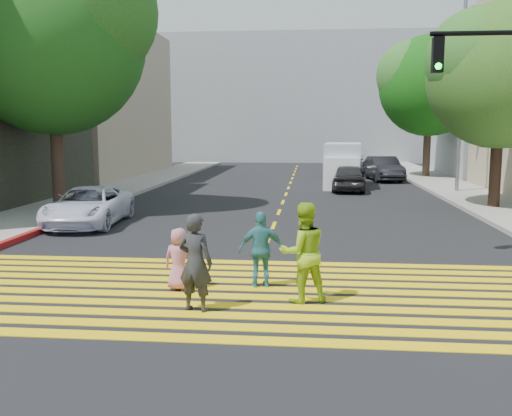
# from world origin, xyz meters

# --- Properties ---
(ground) EXTENTS (120.00, 120.00, 0.00)m
(ground) POSITION_xyz_m (0.00, 0.00, 0.00)
(ground) COLOR black
(sidewalk_left) EXTENTS (3.00, 40.00, 0.15)m
(sidewalk_left) POSITION_xyz_m (-8.50, 22.00, 0.07)
(sidewalk_left) COLOR gray
(sidewalk_left) RESTS_ON ground
(sidewalk_right) EXTENTS (3.00, 60.00, 0.15)m
(sidewalk_right) POSITION_xyz_m (8.50, 15.00, 0.07)
(sidewalk_right) COLOR gray
(sidewalk_right) RESTS_ON ground
(curb_red) EXTENTS (0.20, 8.00, 0.16)m
(curb_red) POSITION_xyz_m (-6.90, 6.00, 0.08)
(curb_red) COLOR maroon
(curb_red) RESTS_ON ground
(crosswalk) EXTENTS (13.40, 5.30, 0.01)m
(crosswalk) POSITION_xyz_m (0.00, 1.28, 0.01)
(crosswalk) COLOR yellow
(crosswalk) RESTS_ON ground
(lane_line) EXTENTS (0.12, 34.40, 0.01)m
(lane_line) POSITION_xyz_m (0.00, 22.50, 0.01)
(lane_line) COLOR yellow
(lane_line) RESTS_ON ground
(building_left_tan) EXTENTS (12.00, 16.00, 10.00)m
(building_left_tan) POSITION_xyz_m (-16.00, 28.00, 5.00)
(building_left_tan) COLOR tan
(building_left_tan) RESTS_ON ground
(backdrop_block) EXTENTS (30.00, 8.00, 12.00)m
(backdrop_block) POSITION_xyz_m (0.00, 48.00, 6.00)
(backdrop_block) COLOR gray
(backdrop_block) RESTS_ON ground
(tree_left) EXTENTS (8.87, 8.53, 9.90)m
(tree_left) POSITION_xyz_m (-8.29, 11.61, 6.67)
(tree_left) COLOR #3D2E21
(tree_left) RESTS_ON ground
(tree_right_near) EXTENTS (6.32, 5.96, 7.97)m
(tree_right_near) POSITION_xyz_m (8.29, 13.42, 5.39)
(tree_right_near) COLOR black
(tree_right_near) RESTS_ON ground
(tree_right_far) EXTENTS (7.28, 6.76, 9.06)m
(tree_right_far) POSITION_xyz_m (8.54, 27.81, 6.12)
(tree_right_far) COLOR #302517
(tree_right_far) RESTS_ON ground
(pedestrian_man) EXTENTS (0.70, 0.55, 1.70)m
(pedestrian_man) POSITION_xyz_m (-0.76, 0.11, 0.85)
(pedestrian_man) COLOR #2A2B2D
(pedestrian_man) RESTS_ON ground
(pedestrian_woman) EXTENTS (1.06, 0.94, 1.82)m
(pedestrian_woman) POSITION_xyz_m (1.06, 0.82, 0.91)
(pedestrian_woman) COLOR #93C11D
(pedestrian_woman) RESTS_ON ground
(pedestrian_child) EXTENTS (0.64, 0.46, 1.22)m
(pedestrian_child) POSITION_xyz_m (-1.34, 1.37, 0.61)
(pedestrian_child) COLOR #C36D85
(pedestrian_child) RESTS_ON ground
(pedestrian_extra) EXTENTS (0.94, 0.51, 1.51)m
(pedestrian_extra) POSITION_xyz_m (0.23, 1.70, 0.76)
(pedestrian_extra) COLOR teal
(pedestrian_extra) RESTS_ON ground
(white_sedan) EXTENTS (2.32, 4.58, 1.24)m
(white_sedan) POSITION_xyz_m (-6.01, 8.51, 0.62)
(white_sedan) COLOR silver
(white_sedan) RESTS_ON ground
(dark_car_near) EXTENTS (1.88, 4.18, 1.39)m
(dark_car_near) POSITION_xyz_m (3.08, 19.80, 0.70)
(dark_car_near) COLOR black
(dark_car_near) RESTS_ON ground
(silver_car) EXTENTS (2.31, 5.16, 1.47)m
(silver_car) POSITION_xyz_m (3.77, 30.65, 0.73)
(silver_car) COLOR gray
(silver_car) RESTS_ON ground
(dark_car_parked) EXTENTS (2.16, 4.63, 1.47)m
(dark_car_parked) POSITION_xyz_m (5.55, 25.85, 0.73)
(dark_car_parked) COLOR black
(dark_car_parked) RESTS_ON ground
(white_van) EXTENTS (2.23, 5.10, 2.35)m
(white_van) POSITION_xyz_m (2.88, 21.87, 1.11)
(white_van) COLOR #B2B5C5
(white_van) RESTS_ON ground
(street_lamp) EXTENTS (2.19, 0.70, 9.75)m
(street_lamp) POSITION_xyz_m (8.02, 19.06, 5.60)
(street_lamp) COLOR gray
(street_lamp) RESTS_ON ground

